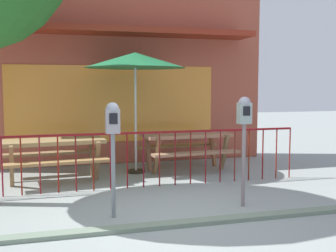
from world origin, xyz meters
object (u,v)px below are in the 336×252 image
parking_meter_far (113,129)px  parking_meter_near (244,122)px  picnic_table_left (54,148)px  picnic_table_right (186,141)px  patio_umbrella (135,61)px

parking_meter_far → parking_meter_near: bearing=0.5°
picnic_table_left → picnic_table_right: (2.65, 0.32, 0.00)m
picnic_table_right → parking_meter_near: bearing=-90.7°
picnic_table_right → patio_umbrella: bearing=177.6°
patio_umbrella → parking_meter_far: bearing=-107.3°
picnic_table_left → parking_meter_near: (2.62, -2.42, 0.62)m
picnic_table_right → parking_meter_near: 2.81m
patio_umbrella → parking_meter_near: (1.02, -2.78, -1.01)m
parking_meter_far → picnic_table_right: bearing=55.1°
picnic_table_left → picnic_table_right: same height
picnic_table_left → parking_meter_far: (0.73, -2.44, 0.57)m
patio_umbrella → parking_meter_far: 3.12m
patio_umbrella → parking_meter_near: patio_umbrella is taller
parking_meter_near → parking_meter_far: bearing=-179.5°
patio_umbrella → parking_meter_far: size_ratio=1.57×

